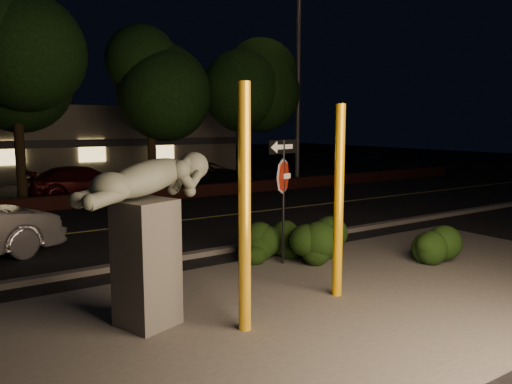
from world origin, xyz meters
TOP-DOWN VIEW (x-y plane):
  - ground at (0.00, 10.00)m, footprint 90.00×90.00m
  - patio at (0.00, -1.00)m, footprint 14.00×6.00m
  - road at (0.00, 7.00)m, footprint 80.00×8.00m
  - lane_marking at (0.00, 7.00)m, footprint 80.00×0.12m
  - curb at (0.00, 2.90)m, footprint 80.00×0.25m
  - brick_wall at (0.00, 11.30)m, footprint 40.00×0.35m
  - parking_lot at (0.00, 17.00)m, footprint 40.00×12.00m
  - building at (0.00, 24.99)m, footprint 22.00×10.20m
  - tree_far_b at (-2.50, 13.20)m, footprint 5.20×5.20m
  - tree_far_c at (2.50, 12.80)m, footprint 4.80×4.80m
  - tree_far_d at (7.50, 13.30)m, footprint 4.40×4.40m
  - yellow_pole_left at (-1.72, -1.17)m, footprint 0.18×0.18m
  - yellow_pole_right at (0.42, -0.81)m, footprint 0.17×0.17m
  - signpost at (0.84, 1.34)m, footprint 0.89×0.23m
  - sculpture at (-2.79, -0.19)m, footprint 2.36×1.34m
  - hedge_center at (0.87, 1.71)m, footprint 1.84×1.20m
  - hedge_right at (1.70, 1.04)m, footprint 1.62×0.87m
  - hedge_far_right at (3.59, -0.34)m, footprint 1.39×0.95m
  - streetlight at (9.57, 12.12)m, footprint 1.54×0.71m
  - parked_car_darkred at (-0.13, 13.63)m, footprint 4.61×2.05m
  - parked_car_dark at (5.11, 12.81)m, footprint 4.81×2.29m

SIDE VIEW (x-z plane):
  - ground at x=0.00m, z-range 0.00..0.00m
  - road at x=0.00m, z-range 0.00..0.01m
  - parking_lot at x=0.00m, z-range 0.00..0.01m
  - patio at x=0.00m, z-range 0.00..0.02m
  - lane_marking at x=0.00m, z-range 0.02..0.02m
  - curb at x=0.00m, z-range 0.00..0.12m
  - brick_wall at x=0.00m, z-range 0.00..0.50m
  - hedge_center at x=0.87m, z-range 0.00..0.88m
  - hedge_far_right at x=3.59m, z-range 0.00..0.91m
  - hedge_right at x=1.70m, z-range 0.00..1.06m
  - parked_car_darkred at x=-0.13m, z-range 0.00..1.31m
  - parked_car_dark at x=5.11m, z-range 0.00..1.33m
  - sculpture at x=-2.79m, z-range 0.30..2.86m
  - yellow_pole_right at x=0.42m, z-range 0.00..3.34m
  - yellow_pole_left at x=-1.72m, z-range 0.00..3.59m
  - signpost at x=0.84m, z-range 0.56..3.24m
  - building at x=0.00m, z-range 0.00..4.00m
  - tree_far_d at x=7.50m, z-range 1.71..9.13m
  - tree_far_c at x=2.50m, z-range 1.74..9.58m
  - tree_far_b at x=-2.50m, z-range 1.85..10.26m
  - streetlight at x=9.57m, z-range 1.00..11.55m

